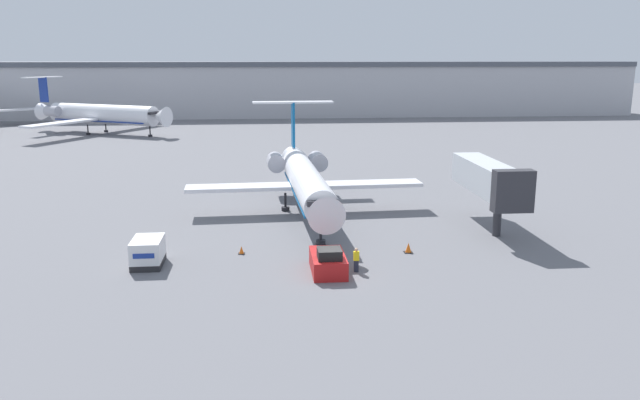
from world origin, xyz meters
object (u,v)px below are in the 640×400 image
object	(u,v)px
traffic_cone_left	(241,250)
airplane_parked_far_left	(100,114)
luggage_cart	(148,252)
jet_bridge	(489,179)
traffic_cone_right	(408,248)
pushback_tug	(328,262)
worker_near_tug	(356,259)
airplane_main	(305,178)

from	to	relation	value
traffic_cone_left	airplane_parked_far_left	world-z (taller)	airplane_parked_far_left
luggage_cart	jet_bridge	distance (m)	29.38
traffic_cone_right	jet_bridge	world-z (taller)	jet_bridge
pushback_tug	traffic_cone_right	distance (m)	7.75
luggage_cart	traffic_cone_right	size ratio (longest dim) A/B	4.19
traffic_cone_left	jet_bridge	size ratio (longest dim) A/B	0.05
traffic_cone_left	worker_near_tug	bearing A→B (deg)	-30.78
airplane_main	jet_bridge	bearing A→B (deg)	-25.84
traffic_cone_left	jet_bridge	xyz separation A→B (m)	(21.49, 5.45, 4.16)
jet_bridge	traffic_cone_left	bearing A→B (deg)	-165.77
pushback_tug	jet_bridge	size ratio (longest dim) A/B	0.36
airplane_main	pushback_tug	world-z (taller)	airplane_main
pushback_tug	traffic_cone_left	distance (m)	7.85
luggage_cart	worker_near_tug	size ratio (longest dim) A/B	1.87
pushback_tug	jet_bridge	xyz separation A→B (m)	(15.26, 10.21, 3.69)
pushback_tug	traffic_cone_right	size ratio (longest dim) A/B	5.71
traffic_cone_right	jet_bridge	xyz separation A→B (m)	(8.56, 6.34, 4.08)
airplane_parked_far_left	jet_bridge	bearing A→B (deg)	-55.42
jet_bridge	pushback_tug	bearing A→B (deg)	-146.22
luggage_cart	worker_near_tug	xyz separation A→B (m)	(14.92, -2.82, -0.09)
luggage_cart	traffic_cone_right	bearing A→B (deg)	3.44
pushback_tug	luggage_cart	size ratio (longest dim) A/B	1.36
airplane_main	airplane_parked_far_left	size ratio (longest dim) A/B	0.86
luggage_cart	worker_near_tug	world-z (taller)	luggage_cart
traffic_cone_left	jet_bridge	world-z (taller)	jet_bridge
pushback_tug	jet_bridge	distance (m)	18.73
airplane_main	traffic_cone_right	xyz separation A→B (m)	(7.06, -13.91, -2.94)
traffic_cone_left	airplane_parked_far_left	bearing A→B (deg)	110.47
jet_bridge	worker_near_tug	bearing A→B (deg)	-142.06
traffic_cone_right	luggage_cart	bearing A→B (deg)	-176.56
pushback_tug	worker_near_tug	world-z (taller)	pushback_tug
jet_bridge	airplane_main	bearing A→B (deg)	154.16
traffic_cone_right	airplane_parked_far_left	world-z (taller)	airplane_parked_far_left
airplane_main	traffic_cone_left	distance (m)	14.59
airplane_main	jet_bridge	xyz separation A→B (m)	(15.62, -7.56, 1.14)
worker_near_tug	traffic_cone_left	xyz separation A→B (m)	(-8.22, 4.90, -0.62)
worker_near_tug	traffic_cone_left	size ratio (longest dim) A/B	2.81
worker_near_tug	jet_bridge	xyz separation A→B (m)	(13.27, 10.35, 3.53)
worker_near_tug	airplane_parked_far_left	world-z (taller)	airplane_parked_far_left
airplane_parked_far_left	luggage_cart	bearing A→B (deg)	-74.25
luggage_cart	airplane_parked_far_left	xyz separation A→B (m)	(-23.11, 81.93, 2.85)
airplane_main	traffic_cone_right	bearing A→B (deg)	-63.07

